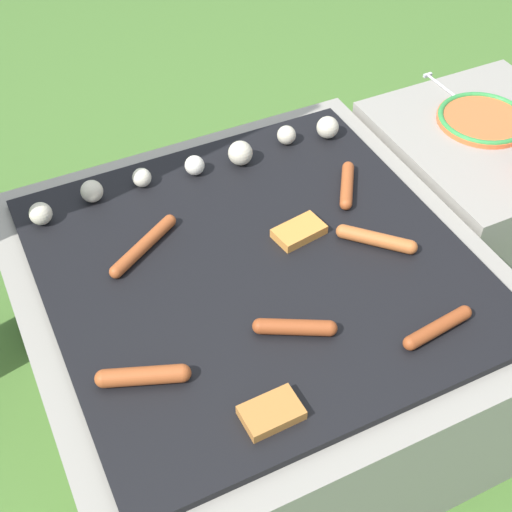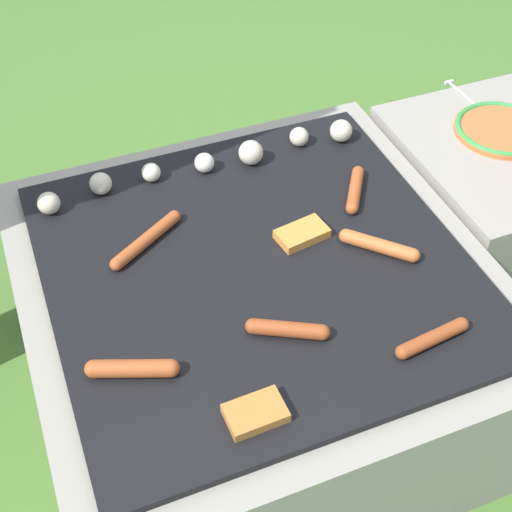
# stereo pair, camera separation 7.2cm
# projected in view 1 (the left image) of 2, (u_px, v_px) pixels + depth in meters

# --- Properties ---
(ground_plane) EXTENTS (14.00, 14.00, 0.00)m
(ground_plane) POSITION_uv_depth(u_px,v_px,m) (256.00, 383.00, 1.69)
(ground_plane) COLOR #47702D
(grill) EXTENTS (0.91, 0.91, 0.41)m
(grill) POSITION_uv_depth(u_px,v_px,m) (256.00, 329.00, 1.54)
(grill) COLOR gray
(grill) RESTS_ON ground_plane
(side_ledge) EXTENTS (0.48, 0.51, 0.41)m
(side_ledge) POSITION_uv_depth(u_px,v_px,m) (476.00, 197.00, 1.85)
(side_ledge) COLOR gray
(side_ledge) RESTS_ON ground_plane
(sausage_front_center) EXTENTS (0.15, 0.08, 0.03)m
(sausage_front_center) POSITION_uv_depth(u_px,v_px,m) (143.00, 376.00, 1.19)
(sausage_front_center) COLOR #A34C23
(sausage_front_center) RESTS_ON grill
(sausage_front_left) EXTENTS (0.17, 0.12, 0.03)m
(sausage_front_left) POSITION_uv_depth(u_px,v_px,m) (144.00, 245.00, 1.41)
(sausage_front_left) COLOR #A34C23
(sausage_front_left) RESTS_ON grill
(sausage_back_right) EXTENTS (0.13, 0.13, 0.03)m
(sausage_back_right) POSITION_uv_depth(u_px,v_px,m) (376.00, 239.00, 1.42)
(sausage_back_right) COLOR #B7602D
(sausage_back_right) RESTS_ON grill
(sausage_back_left) EXTENTS (0.16, 0.04, 0.03)m
(sausage_back_left) POSITION_uv_depth(u_px,v_px,m) (438.00, 327.00, 1.27)
(sausage_back_left) COLOR #93421E
(sausage_back_left) RESTS_ON grill
(sausage_back_center) EXTENTS (0.14, 0.09, 0.03)m
(sausage_back_center) POSITION_uv_depth(u_px,v_px,m) (295.00, 327.00, 1.27)
(sausage_back_center) COLOR #93421E
(sausage_back_center) RESTS_ON grill
(sausage_mid_right) EXTENTS (0.09, 0.13, 0.03)m
(sausage_mid_right) POSITION_uv_depth(u_px,v_px,m) (347.00, 185.00, 1.54)
(sausage_mid_right) COLOR #A34C23
(sausage_mid_right) RESTS_ON grill
(bread_slice_left) EXTENTS (0.10, 0.07, 0.02)m
(bread_slice_left) POSITION_uv_depth(u_px,v_px,m) (271.00, 413.00, 1.15)
(bread_slice_left) COLOR #B27033
(bread_slice_left) RESTS_ON grill
(bread_slice_center) EXTENTS (0.11, 0.08, 0.02)m
(bread_slice_center) POSITION_uv_depth(u_px,v_px,m) (299.00, 231.00, 1.45)
(bread_slice_center) COLOR #D18438
(bread_slice_center) RESTS_ON grill
(mushroom_row) EXTENTS (0.73, 0.07, 0.06)m
(mushroom_row) POSITION_uv_depth(u_px,v_px,m) (203.00, 162.00, 1.58)
(mushroom_row) COLOR beige
(mushroom_row) RESTS_ON grill
(plate_colorful) EXTENTS (0.22, 0.22, 0.02)m
(plate_colorful) POSITION_uv_depth(u_px,v_px,m) (483.00, 119.00, 1.73)
(plate_colorful) COLOR orange
(plate_colorful) RESTS_ON side_ledge
(fork_utensil) EXTENTS (0.02, 0.20, 0.01)m
(fork_utensil) POSITION_uv_depth(u_px,v_px,m) (448.00, 90.00, 1.82)
(fork_utensil) COLOR silver
(fork_utensil) RESTS_ON side_ledge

